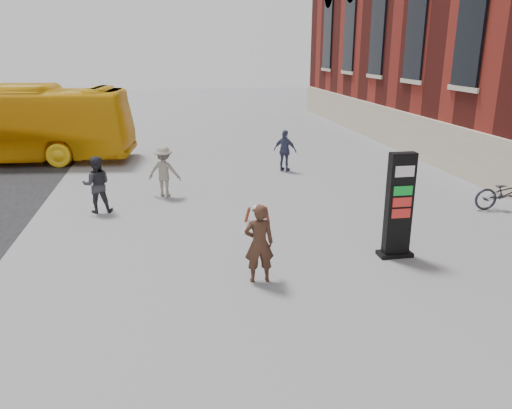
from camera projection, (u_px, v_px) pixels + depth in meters
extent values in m
plane|color=#9E9EA3|center=(234.00, 291.00, 9.82)|extent=(100.00, 100.00, 0.00)
cube|color=beige|center=(488.00, 162.00, 16.76)|extent=(0.18, 44.00, 1.80)
cube|color=black|center=(399.00, 206.00, 11.12)|extent=(0.58, 0.25, 2.42)
cube|color=black|center=(395.00, 254.00, 11.48)|extent=(0.78, 0.39, 0.10)
cube|color=white|center=(402.00, 170.00, 10.88)|extent=(0.44, 0.27, 0.24)
cube|color=#0B7E24|center=(400.00, 189.00, 11.01)|extent=(0.44, 0.27, 0.21)
cube|color=#A21F1A|center=(399.00, 200.00, 11.09)|extent=(0.44, 0.27, 0.21)
cube|color=#A21F1A|center=(398.00, 212.00, 11.17)|extent=(0.44, 0.27, 0.21)
imported|color=#42281C|center=(259.00, 243.00, 10.00)|extent=(0.62, 0.41, 1.66)
cylinder|color=white|center=(259.00, 208.00, 9.78)|extent=(0.23, 0.23, 0.06)
cone|color=white|center=(267.00, 225.00, 10.17)|extent=(0.23, 0.23, 0.40)
cylinder|color=brown|center=(267.00, 214.00, 10.10)|extent=(0.13, 0.13, 0.34)
cone|color=white|center=(248.00, 226.00, 10.12)|extent=(0.23, 0.23, 0.40)
cylinder|color=brown|center=(248.00, 215.00, 10.04)|extent=(0.13, 0.13, 0.34)
imported|color=#2E2E35|center=(97.00, 184.00, 14.31)|extent=(0.83, 0.66, 1.65)
imported|color=gray|center=(164.00, 171.00, 15.85)|extent=(1.18, 0.88, 1.62)
imported|color=#3C4162|center=(285.00, 151.00, 19.12)|extent=(0.98, 0.86, 1.58)
imported|color=#27262D|center=(507.00, 193.00, 14.62)|extent=(2.00, 0.86, 1.02)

